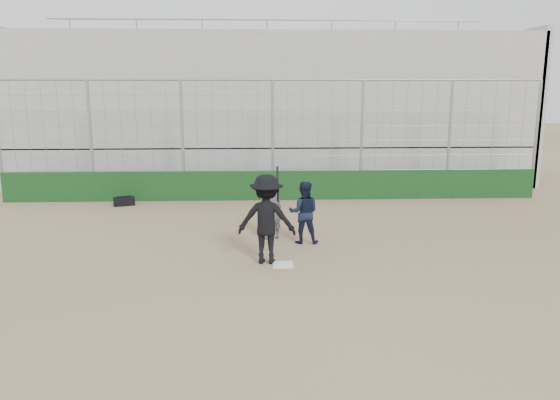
{
  "coord_description": "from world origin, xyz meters",
  "views": [
    {
      "loc": [
        -0.55,
        -11.25,
        3.8
      ],
      "look_at": [
        0.0,
        1.4,
        1.15
      ],
      "focal_mm": 35.0,
      "sensor_mm": 36.0,
      "label": 1
    }
  ],
  "objects_px": {
    "umpire": "(271,212)",
    "catcher_crouched": "(304,222)",
    "batter_at_plate": "(267,219)",
    "equipment_bag": "(124,201)"
  },
  "relations": [
    {
      "from": "equipment_bag",
      "to": "catcher_crouched",
      "type": "bearing_deg",
      "value": -39.95
    },
    {
      "from": "catcher_crouched",
      "to": "umpire",
      "type": "distance_m",
      "value": 0.9
    },
    {
      "from": "catcher_crouched",
      "to": "equipment_bag",
      "type": "distance_m",
      "value": 7.11
    },
    {
      "from": "batter_at_plate",
      "to": "equipment_bag",
      "type": "relative_size",
      "value": 2.92
    },
    {
      "from": "batter_at_plate",
      "to": "equipment_bag",
      "type": "distance_m",
      "value": 7.56
    },
    {
      "from": "catcher_crouched",
      "to": "umpire",
      "type": "bearing_deg",
      "value": 151.98
    },
    {
      "from": "catcher_crouched",
      "to": "equipment_bag",
      "type": "bearing_deg",
      "value": 140.05
    },
    {
      "from": "catcher_crouched",
      "to": "batter_at_plate",
      "type": "bearing_deg",
      "value": -122.85
    },
    {
      "from": "umpire",
      "to": "catcher_crouched",
      "type": "bearing_deg",
      "value": 132.29
    },
    {
      "from": "umpire",
      "to": "equipment_bag",
      "type": "bearing_deg",
      "value": -61.31
    }
  ]
}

